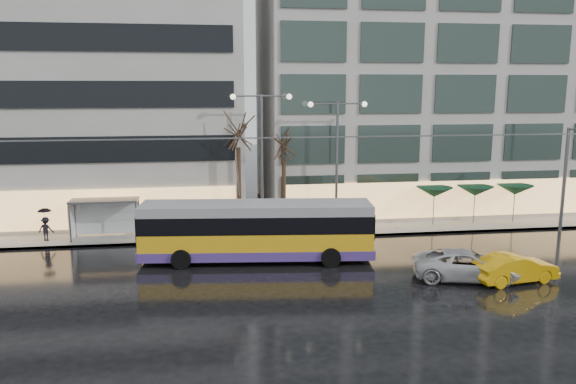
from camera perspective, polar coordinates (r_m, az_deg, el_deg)
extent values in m
plane|color=black|center=(27.13, -4.61, -10.14)|extent=(140.00, 140.00, 0.00)
cube|color=gray|center=(40.62, -3.05, -2.97)|extent=(80.00, 10.00, 0.15)
cube|color=slate|center=(35.85, -2.33, -4.81)|extent=(80.00, 0.10, 0.15)
cube|color=#9D9B96|center=(46.68, -26.88, 11.39)|extent=(34.00, 14.00, 22.00)
cube|color=#9D9B96|center=(48.94, 17.07, 13.72)|extent=(32.00, 14.00, 25.00)
cube|color=gold|center=(31.54, -3.20, -5.02)|extent=(12.93, 3.97, 1.59)
cube|color=#49327D|center=(31.69, -3.19, -5.94)|extent=(12.98, 4.01, 0.53)
cube|color=black|center=(31.25, -3.22, -2.96)|extent=(12.96, 3.99, 0.95)
cube|color=gray|center=(31.08, -3.24, -1.62)|extent=(12.93, 3.97, 0.53)
cube|color=black|center=(31.81, 8.39, -3.10)|extent=(0.32, 2.43, 1.38)
cube|color=black|center=(32.05, -14.74, -3.24)|extent=(0.32, 2.43, 1.38)
cylinder|color=black|center=(33.15, 3.86, -5.30)|extent=(1.09, 0.48, 1.06)
cylinder|color=black|center=(30.62, 4.38, -6.65)|extent=(1.09, 0.48, 1.06)
cylinder|color=black|center=(33.29, -10.13, -5.37)|extent=(1.09, 0.48, 1.06)
cylinder|color=black|center=(30.78, -10.80, -6.72)|extent=(1.09, 0.48, 1.06)
cylinder|color=#595B60|center=(31.83, -5.14, 1.45)|extent=(0.48, 3.93, 2.79)
cylinder|color=#595B60|center=(32.35, -5.10, 1.60)|extent=(0.48, 3.93, 2.79)
cylinder|color=#595B60|center=(41.63, 26.26, 1.08)|extent=(0.24, 0.24, 7.00)
cylinder|color=#595B60|center=(31.31, -3.63, 5.46)|extent=(42.00, 0.04, 0.04)
cylinder|color=#595B60|center=(31.81, -3.71, 5.54)|extent=(42.00, 0.04, 0.04)
cube|color=#595B60|center=(37.09, -18.16, -0.81)|extent=(4.20, 1.60, 0.12)
cube|color=silver|center=(38.02, -17.88, -2.45)|extent=(4.00, 0.05, 2.20)
cube|color=white|center=(37.76, -21.12, -2.74)|extent=(0.10, 1.40, 2.20)
cylinder|color=#595B60|center=(37.08, -21.28, -2.99)|extent=(0.10, 0.10, 2.40)
cylinder|color=#595B60|center=(38.41, -20.82, -2.50)|extent=(0.10, 0.10, 2.40)
cylinder|color=#595B60|center=(36.37, -15.13, -2.88)|extent=(0.10, 0.10, 2.40)
cylinder|color=#595B60|center=(37.73, -14.88, -2.39)|extent=(0.10, 0.10, 2.40)
cylinder|color=#595B60|center=(36.64, -2.67, 2.83)|extent=(0.18, 0.18, 9.00)
cylinder|color=#595B60|center=(36.24, -4.17, 9.71)|extent=(1.80, 0.10, 0.10)
cylinder|color=#595B60|center=(36.41, -1.30, 9.74)|extent=(1.80, 0.10, 0.10)
sphere|color=#FFF2CC|center=(36.18, -5.61, 9.60)|extent=(0.36, 0.36, 0.36)
sphere|color=#FFF2CC|center=(36.53, 0.12, 9.66)|extent=(0.36, 0.36, 0.36)
cylinder|color=#595B60|center=(37.48, 4.97, 2.59)|extent=(0.18, 0.18, 8.50)
cylinder|color=#595B60|center=(36.94, 3.70, 8.95)|extent=(1.80, 0.10, 0.10)
cylinder|color=#595B60|center=(37.35, 6.43, 8.93)|extent=(1.80, 0.10, 0.10)
sphere|color=#FFF2CC|center=(36.77, 2.31, 8.88)|extent=(0.36, 0.36, 0.36)
sphere|color=#FFF2CC|center=(37.59, 7.78, 8.83)|extent=(0.36, 0.36, 0.36)
cylinder|color=black|center=(36.99, -4.99, 0.21)|extent=(0.28, 0.28, 5.60)
cylinder|color=black|center=(37.53, -0.42, -0.15)|extent=(0.28, 0.28, 4.90)
cylinder|color=#595B60|center=(40.37, 14.56, -1.68)|extent=(0.06, 0.06, 2.20)
cone|color=#0E3620|center=(40.14, 14.64, -0.01)|extent=(2.50, 2.50, 0.70)
cylinder|color=#595B60|center=(41.61, 18.38, -1.52)|extent=(0.06, 0.06, 2.20)
cone|color=#0E3620|center=(41.39, 18.47, 0.10)|extent=(2.50, 2.50, 0.70)
cylinder|color=#595B60|center=(43.03, 21.96, -1.37)|extent=(0.06, 0.06, 2.20)
cone|color=#0E3620|center=(42.81, 22.07, 0.20)|extent=(2.50, 2.50, 0.70)
imported|color=#E2A30B|center=(30.39, 22.03, -7.19)|extent=(4.52, 2.17, 1.43)
imported|color=#B2B2B6|center=(30.02, 17.67, -7.06)|extent=(5.81, 3.71, 1.49)
imported|color=black|center=(38.20, -15.84, -2.98)|extent=(0.61, 0.47, 1.49)
imported|color=#C8429C|center=(37.98, -15.92, -1.51)|extent=(1.15, 1.17, 0.88)
imported|color=black|center=(38.05, -13.46, -2.63)|extent=(1.07, 0.93, 1.86)
imported|color=black|center=(38.15, -23.37, -3.46)|extent=(1.07, 0.76, 1.51)
imported|color=black|center=(37.93, -23.48, -2.00)|extent=(0.98, 0.98, 0.72)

